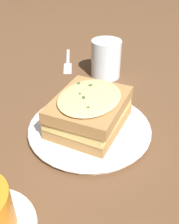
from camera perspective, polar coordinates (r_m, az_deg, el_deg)
ground_plane at (r=0.53m, az=1.11°, el=-3.05°), size 2.40×2.40×0.00m
dinner_plate at (r=0.51m, az=-0.00°, el=-3.48°), size 0.24×0.24×0.02m
sandwich at (r=0.48m, az=0.00°, el=0.28°), size 0.17×0.19×0.07m
water_glass at (r=0.69m, az=3.60°, el=11.47°), size 0.08×0.08×0.10m
fork at (r=0.78m, az=-4.75°, el=10.52°), size 0.02×0.17×0.00m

